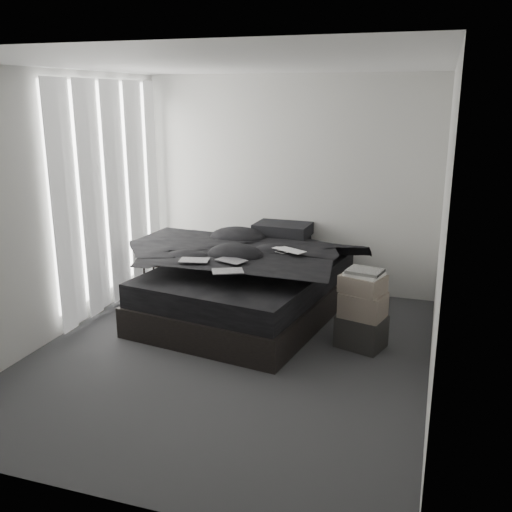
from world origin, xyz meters
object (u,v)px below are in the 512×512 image
(bed, at_px, (248,301))
(box_lower, at_px, (361,331))
(laptop, at_px, (286,244))
(side_stand, at_px, (160,271))

(bed, bearing_deg, box_lower, -10.26)
(bed, relative_size, box_lower, 5.42)
(bed, height_order, box_lower, same)
(laptop, relative_size, box_lower, 0.87)
(bed, height_order, side_stand, side_stand)
(side_stand, bearing_deg, laptop, -7.79)
(laptop, xyz_separation_m, side_stand, (-1.62, 0.22, -0.52))
(laptop, distance_m, box_lower, 1.21)
(box_lower, bearing_deg, laptop, 153.29)
(bed, xyz_separation_m, side_stand, (-1.18, 0.21, 0.17))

